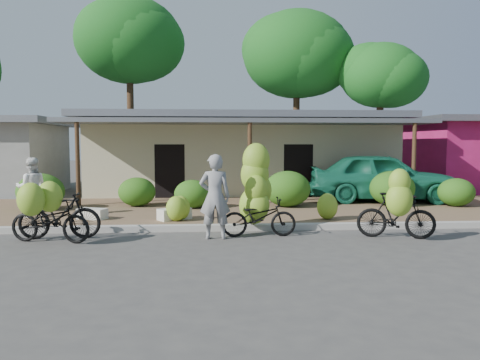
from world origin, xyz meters
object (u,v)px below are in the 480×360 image
at_px(bike_left, 58,213).
at_px(bike_center, 257,197).
at_px(tree_far_center, 126,39).
at_px(bike_far_left, 48,218).
at_px(vendor, 215,197).
at_px(tree_center_right, 293,53).
at_px(teal_van, 382,177).
at_px(bystander, 32,188).
at_px(sack_far, 92,214).
at_px(tree_near_right, 376,74).
at_px(sack_near, 174,214).
at_px(bike_right, 397,210).

relative_size(bike_left, bike_center, 0.85).
height_order(tree_far_center, bike_far_left, tree_far_center).
bearing_deg(vendor, tree_center_right, -105.60).
bearing_deg(bike_center, bike_left, 93.56).
distance_m(vendor, teal_van, 8.04).
distance_m(bike_center, bystander, 6.31).
bearing_deg(bystander, sack_far, 152.67).
height_order(tree_near_right, bike_center, tree_near_right).
relative_size(tree_far_center, sack_far, 13.01).
distance_m(bike_far_left, bystander, 3.19).
relative_size(tree_far_center, tree_near_right, 1.33).
xyz_separation_m(bike_left, bike_center, (4.46, 0.38, 0.26)).
bearing_deg(sack_near, bike_right, -24.87).
relative_size(bike_right, bystander, 1.09).
height_order(tree_center_right, bike_left, tree_center_right).
distance_m(bike_left, bike_right, 7.51).
relative_size(bike_center, bike_right, 1.21).
bearing_deg(teal_van, bike_right, 170.49).
relative_size(bike_far_left, teal_van, 0.39).
bearing_deg(bike_far_left, teal_van, -45.14).
relative_size(tree_center_right, vendor, 4.92).
height_order(tree_far_center, bike_left, tree_far_center).
height_order(bike_center, teal_van, bike_center).
xyz_separation_m(tree_far_center, tree_center_right, (9.00, 0.50, -0.53)).
bearing_deg(bike_left, tree_center_right, -29.00).
bearing_deg(teal_van, bike_center, 143.69).
bearing_deg(tree_center_right, vendor, -106.23).
xyz_separation_m(tree_center_right, bike_far_left, (-8.11, -15.82, -6.54)).
distance_m(bystander, teal_van, 11.20).
distance_m(bike_left, bystander, 2.92).
xyz_separation_m(tree_far_center, sack_far, (1.21, -12.85, -7.36)).
relative_size(tree_center_right, bystander, 5.72).
bearing_deg(bike_left, sack_near, -53.80).
relative_size(sack_far, teal_van, 0.15).
relative_size(bike_left, teal_van, 0.36).
height_order(tree_center_right, bike_right, tree_center_right).
relative_size(sack_far, vendor, 0.39).
bearing_deg(tree_center_right, bike_far_left, -117.15).
relative_size(tree_near_right, bike_far_left, 3.79).
relative_size(bike_far_left, bike_left, 1.06).
relative_size(tree_near_right, sack_near, 8.62).
bearing_deg(tree_near_right, sack_far, -136.09).
bearing_deg(sack_near, bystander, 170.94).
xyz_separation_m(bike_far_left, sack_near, (2.53, 2.23, -0.28)).
bearing_deg(bike_center, sack_far, 66.47).
bearing_deg(bike_left, bike_right, -95.27).
relative_size(tree_center_right, tree_near_right, 1.28).
xyz_separation_m(bike_right, teal_van, (1.85, 5.84, 0.31)).
bearing_deg(tree_far_center, sack_near, -75.37).
bearing_deg(teal_van, vendor, 141.10).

